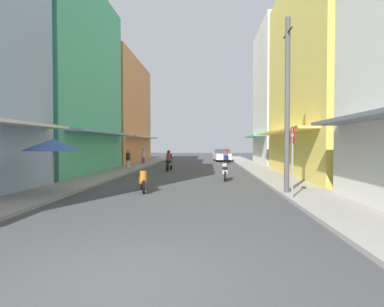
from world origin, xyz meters
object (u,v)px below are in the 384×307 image
pedestrian_foreground (128,160)px  pedestrian_midway (143,157)px  motorbike_maroon (171,158)px  motorbike_blue (226,157)px  parked_car (222,155)px  utility_pole (287,105)px  motorbike_orange (143,180)px  street_sign_no_entry (292,153)px  vendor_umbrella (53,145)px  motorbike_silver (225,171)px  motorbike_green (169,162)px

pedestrian_foreground → pedestrian_midway: bearing=90.0°
motorbike_maroon → motorbike_blue: bearing=-10.1°
motorbike_blue → parked_car: size_ratio=0.42×
pedestrian_midway → utility_pole: size_ratio=0.23×
motorbike_maroon → pedestrian_midway: pedestrian_midway is taller
motorbike_blue → pedestrian_foreground: motorbike_blue is taller
utility_pole → motorbike_orange: bearing=173.9°
street_sign_no_entry → parked_car: bearing=93.1°
motorbike_orange → street_sign_no_entry: size_ratio=0.67×
motorbike_maroon → parked_car: size_ratio=0.43×
vendor_umbrella → street_sign_no_entry: street_sign_no_entry is taller
motorbike_blue → utility_pole: (1.25, -21.42, 2.87)m
pedestrian_foreground → motorbike_blue: bearing=46.8°
vendor_umbrella → motorbike_maroon: bearing=85.8°
pedestrian_foreground → street_sign_no_entry: street_sign_no_entry is taller
motorbike_silver → vendor_umbrella: 9.36m
utility_pole → street_sign_no_entry: (-0.10, -1.24, -1.86)m
pedestrian_midway → parked_car: bearing=40.6°
utility_pole → street_sign_no_entry: size_ratio=2.64×
parked_car → street_sign_no_entry: size_ratio=1.60×
motorbike_maroon → motorbike_silver: bearing=-73.5°
motorbike_green → motorbike_blue: bearing=63.8°
motorbike_blue → pedestrian_foreground: bearing=-133.2°
motorbike_green → pedestrian_midway: pedestrian_midway is taller
motorbike_orange → street_sign_no_entry: street_sign_no_entry is taller
pedestrian_midway → utility_pole: 21.03m
parked_car → vendor_umbrella: (-7.48, -26.37, 1.27)m
motorbike_orange → pedestrian_midway: (-3.66, 17.90, 0.29)m
motorbike_green → motorbike_maroon: bearing=96.2°
motorbike_maroon → utility_pole: size_ratio=0.26×
motorbike_orange → parked_car: parked_car is taller
motorbike_green → motorbike_maroon: size_ratio=1.00×
motorbike_green → vendor_umbrella: vendor_umbrella is taller
parked_car → pedestrian_foreground: pedestrian_foreground is taller
motorbike_green → utility_pole: size_ratio=0.26×
pedestrian_foreground → motorbike_green: bearing=-16.7°
motorbike_green → street_sign_no_entry: street_sign_no_entry is taller
motorbike_blue → utility_pole: utility_pole is taller
motorbike_silver → vendor_umbrella: vendor_umbrella is taller
motorbike_green → pedestrian_foreground: bearing=163.3°
motorbike_maroon → pedestrian_foreground: pedestrian_foreground is taller
motorbike_maroon → motorbike_orange: (1.39, -21.86, 0.00)m
motorbike_maroon → street_sign_no_entry: bearing=-73.2°
utility_pole → parked_car: bearing=93.4°
motorbike_green → motorbike_blue: (4.86, 9.88, 0.00)m
motorbike_blue → motorbike_orange: 21.30m
motorbike_blue → motorbike_green: bearing=-116.2°
motorbike_silver → motorbike_blue: bearing=86.7°
pedestrian_midway → motorbike_maroon: bearing=60.3°
pedestrian_midway → street_sign_no_entry: bearing=-64.4°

